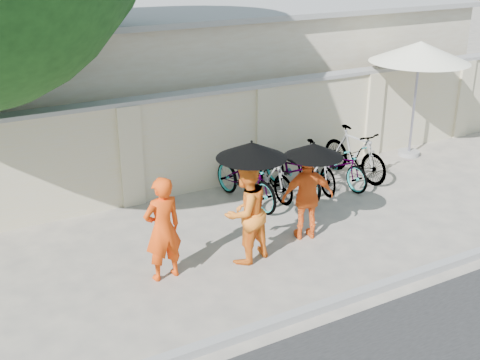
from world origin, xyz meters
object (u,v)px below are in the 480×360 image
patio_umbrella (420,53)px  monk_left (163,229)px  monk_center (246,212)px  monk_right (308,197)px

patio_umbrella → monk_left: bearing=-162.1°
monk_center → patio_umbrella: (5.96, 2.50, 1.60)m
monk_center → monk_right: size_ratio=1.11×
monk_center → monk_right: bearing=172.5°
monk_right → patio_umbrella: (4.64, 2.33, 1.69)m
monk_right → patio_umbrella: 5.46m
monk_center → patio_umbrella: bearing=-172.2°
monk_right → monk_left: bearing=18.3°
monk_center → monk_left: bearing=-20.5°
monk_left → monk_right: bearing=175.3°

